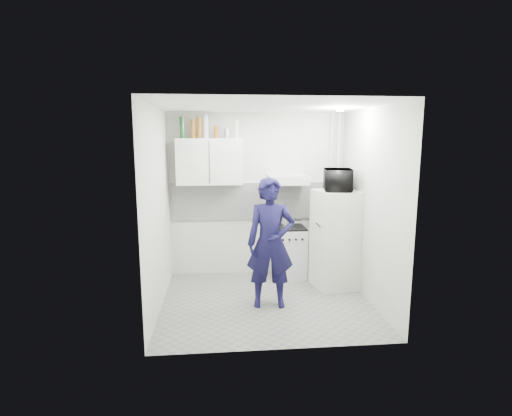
{
  "coord_description": "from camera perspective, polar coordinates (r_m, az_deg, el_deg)",
  "views": [
    {
      "loc": [
        -0.63,
        -5.1,
        2.2
      ],
      "look_at": [
        -0.11,
        0.3,
        1.25
      ],
      "focal_mm": 28.0,
      "sensor_mm": 36.0,
      "label": 1
    }
  ],
  "objects": [
    {
      "name": "fridge",
      "position": [
        6.04,
        11.35,
        -4.39
      ],
      "size": [
        0.69,
        0.69,
        1.45
      ],
      "primitive_type": "cube",
      "rotation": [
        0.0,
        0.0,
        0.17
      ],
      "color": "white",
      "rests_on": "floor"
    },
    {
      "name": "floor",
      "position": [
        5.59,
        1.45,
        -13.26
      ],
      "size": [
        2.8,
        2.8,
        0.0
      ],
      "primitive_type": "plane",
      "color": "slate",
      "rests_on": "ground"
    },
    {
      "name": "wall_right",
      "position": [
        5.56,
        15.99,
        0.23
      ],
      "size": [
        0.0,
        2.6,
        2.6
      ],
      "primitive_type": "plane",
      "rotation": [
        1.57,
        0.0,
        -1.57
      ],
      "color": "beige",
      "rests_on": "floor"
    },
    {
      "name": "wall_left",
      "position": [
        5.23,
        -13.89,
        -0.25
      ],
      "size": [
        0.0,
        2.6,
        2.6
      ],
      "primitive_type": "plane",
      "rotation": [
        1.57,
        0.0,
        1.57
      ],
      "color": "beige",
      "rests_on": "floor"
    },
    {
      "name": "range_hood",
      "position": [
        6.22,
        4.53,
        4.09
      ],
      "size": [
        0.6,
        0.5,
        0.14
      ],
      "primitive_type": "cube",
      "color": "#BCBCBC",
      "rests_on": "wall_back"
    },
    {
      "name": "microwave",
      "position": [
        5.89,
        11.64,
        3.97
      ],
      "size": [
        0.63,
        0.49,
        0.31
      ],
      "primitive_type": "imported",
      "rotation": [
        0.0,
        0.0,
        1.38
      ],
      "color": "black",
      "rests_on": "fridge"
    },
    {
      "name": "bottle_b",
      "position": [
        6.19,
        -9.01,
        11.11
      ],
      "size": [
        0.07,
        0.07,
        0.28
      ],
      "primitive_type": "cylinder",
      "color": "brown",
      "rests_on": "upper_cabinet"
    },
    {
      "name": "bottle_a",
      "position": [
        6.2,
        -10.51,
        11.22
      ],
      "size": [
        0.07,
        0.07,
        0.31
      ],
      "primitive_type": "cylinder",
      "color": "#144C1E",
      "rests_on": "upper_cabinet"
    },
    {
      "name": "upper_cabinet",
      "position": [
        6.18,
        -6.65,
        6.62
      ],
      "size": [
        1.0,
        0.35,
        0.7
      ],
      "primitive_type": "cube",
      "color": "white",
      "rests_on": "wall_back"
    },
    {
      "name": "stove_top",
      "position": [
        6.36,
        4.86,
        -2.79
      ],
      "size": [
        0.47,
        0.47,
        0.03
      ],
      "primitive_type": "cube",
      "color": "black",
      "rests_on": "stove"
    },
    {
      "name": "ceiling",
      "position": [
        5.15,
        1.58,
        14.39
      ],
      "size": [
        2.8,
        2.8,
        0.0
      ],
      "primitive_type": "plane",
      "color": "white",
      "rests_on": "wall_back"
    },
    {
      "name": "backsplash",
      "position": [
        6.44,
        0.18,
        1.0
      ],
      "size": [
        2.74,
        0.03,
        0.6
      ],
      "primitive_type": "cube",
      "color": "white",
      "rests_on": "wall_back"
    },
    {
      "name": "pipe_b",
      "position": [
        6.58,
        10.51,
        1.91
      ],
      "size": [
        0.04,
        0.04,
        2.6
      ],
      "primitive_type": "cylinder",
      "color": "#BCBCBC",
      "rests_on": "floor"
    },
    {
      "name": "pipe_a",
      "position": [
        6.62,
        11.51,
        1.91
      ],
      "size": [
        0.05,
        0.05,
        2.6
      ],
      "primitive_type": "cylinder",
      "color": "#BCBCBC",
      "rests_on": "floor"
    },
    {
      "name": "wall_back",
      "position": [
        6.44,
        0.16,
        1.9
      ],
      "size": [
        2.8,
        0.0,
        2.8
      ],
      "primitive_type": "plane",
      "rotation": [
        1.57,
        0.0,
        0.0
      ],
      "color": "beige",
      "rests_on": "floor"
    },
    {
      "name": "ceiling_spot_fixture",
      "position": [
        5.55,
        11.9,
        13.55
      ],
      "size": [
        0.1,
        0.1,
        0.02
      ],
      "primitive_type": "cylinder",
      "color": "white",
      "rests_on": "ceiling"
    },
    {
      "name": "person",
      "position": [
        5.21,
        2.09,
        -5.03
      ],
      "size": [
        0.65,
        0.45,
        1.71
      ],
      "primitive_type": "imported",
      "rotation": [
        0.0,
        0.0,
        -0.07
      ],
      "color": "black",
      "rests_on": "floor"
    },
    {
      "name": "bottle_c",
      "position": [
        6.18,
        -8.12,
        11.32
      ],
      "size": [
        0.08,
        0.08,
        0.32
      ],
      "primitive_type": "cylinder",
      "color": "brown",
      "rests_on": "upper_cabinet"
    },
    {
      "name": "saucepan",
      "position": [
        6.41,
        4.61,
        -2.04
      ],
      "size": [
        0.19,
        0.19,
        0.11
      ],
      "primitive_type": "cylinder",
      "color": "silver",
      "rests_on": "stove_top"
    },
    {
      "name": "canister_b",
      "position": [
        6.18,
        -4.24,
        10.58
      ],
      "size": [
        0.08,
        0.08,
        0.15
      ],
      "primitive_type": "cylinder",
      "color": "silver",
      "rests_on": "upper_cabinet"
    },
    {
      "name": "canister_a",
      "position": [
        6.17,
        -5.73,
        10.72
      ],
      "size": [
        0.07,
        0.07,
        0.18
      ],
      "primitive_type": "cylinder",
      "color": "brown",
      "rests_on": "upper_cabinet"
    },
    {
      "name": "bottle_e",
      "position": [
        6.18,
        -2.81,
        11.15
      ],
      "size": [
        0.07,
        0.07,
        0.26
      ],
      "primitive_type": "cylinder",
      "color": "#B2B7BC",
      "rests_on": "upper_cabinet"
    },
    {
      "name": "stove",
      "position": [
        6.46,
        4.81,
        -6.34
      ],
      "size": [
        0.49,
        0.49,
        0.79
      ],
      "primitive_type": "cube",
      "color": "#BCBCBC",
      "rests_on": "floor"
    },
    {
      "name": "bottle_d",
      "position": [
        6.18,
        -7.18,
        11.47
      ],
      "size": [
        0.08,
        0.08,
        0.35
      ],
      "primitive_type": "cylinder",
      "color": "#B2B7BC",
      "rests_on": "upper_cabinet"
    }
  ]
}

